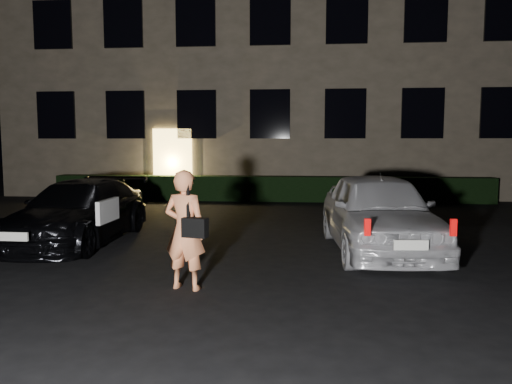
{
  "coord_description": "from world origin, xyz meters",
  "views": [
    {
      "loc": [
        1.17,
        -6.63,
        2.03
      ],
      "look_at": [
        0.35,
        2.0,
        1.16
      ],
      "focal_mm": 35.0,
      "sensor_mm": 36.0,
      "label": 1
    }
  ],
  "objects": [
    {
      "name": "ground",
      "position": [
        0.0,
        0.0,
        0.0
      ],
      "size": [
        80.0,
        80.0,
        0.0
      ],
      "primitive_type": "plane",
      "color": "black",
      "rests_on": "ground"
    },
    {
      "name": "building",
      "position": [
        -0.0,
        14.99,
        6.0
      ],
      "size": [
        20.0,
        8.11,
        12.0
      ],
      "color": "brown",
      "rests_on": "ground"
    },
    {
      "name": "hedge",
      "position": [
        0.0,
        10.5,
        0.42
      ],
      "size": [
        15.0,
        0.7,
        0.85
      ],
      "primitive_type": "cube",
      "color": "black",
      "rests_on": "ground"
    },
    {
      "name": "sedan",
      "position": [
        -3.33,
        2.95,
        0.63
      ],
      "size": [
        1.88,
        4.42,
        1.25
      ],
      "rotation": [
        0.0,
        0.0,
        -0.01
      ],
      "color": "black",
      "rests_on": "ground"
    },
    {
      "name": "hatch",
      "position": [
        2.56,
        2.7,
        0.74
      ],
      "size": [
        2.06,
        4.45,
        1.48
      ],
      "rotation": [
        0.0,
        0.0,
        0.07
      ],
      "color": "silver",
      "rests_on": "ground"
    },
    {
      "name": "man",
      "position": [
        -0.43,
        0.0,
        0.83
      ],
      "size": [
        0.7,
        0.53,
        1.66
      ],
      "rotation": [
        0.0,
        0.0,
        2.91
      ],
      "color": "#F68D57",
      "rests_on": "ground"
    }
  ]
}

